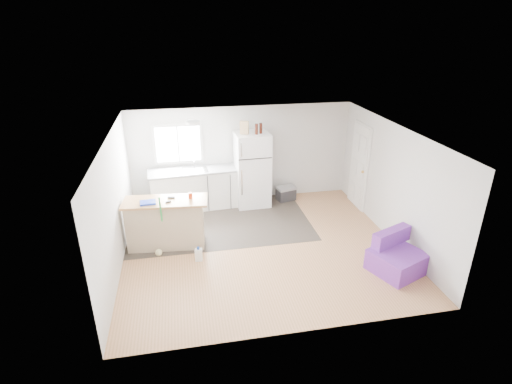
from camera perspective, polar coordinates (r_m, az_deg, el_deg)
room at (r=7.74m, az=0.90°, el=-0.19°), size 5.51×5.01×2.41m
vinyl_zone at (r=9.28m, az=-5.13°, el=-4.26°), size 4.05×2.50×0.00m
window at (r=9.82m, az=-11.07°, el=6.74°), size 1.18×0.06×0.98m
interior_door at (r=10.01m, az=14.50°, el=3.54°), size 0.11×0.92×2.10m
ceiling_fixture at (r=8.37m, az=-8.96°, el=9.76°), size 0.30×0.30×0.07m
kitchen_cabinets at (r=9.86m, az=-8.56°, el=0.52°), size 2.26×0.86×1.28m
peninsula at (r=8.29m, az=-12.76°, el=-4.35°), size 1.71×0.78×1.02m
refrigerator at (r=9.79m, az=-0.54°, el=3.23°), size 0.83×0.79×1.83m
cooler at (r=10.30m, az=4.30°, el=-0.17°), size 0.54×0.43×0.36m
purple_seat at (r=7.90m, az=19.38°, el=-8.83°), size 1.10×1.10×0.71m
cleaner_jug at (r=7.86m, az=-8.20°, el=-8.84°), size 0.15×0.11×0.30m
mop at (r=8.15m, az=-13.59°, el=-7.23°), size 0.20×0.36×1.27m
red_cup at (r=8.05m, az=-9.36°, el=-0.48°), size 0.09×0.09×0.12m
blue_tray at (r=8.02m, az=-15.19°, el=-1.46°), size 0.32×0.25×0.04m
tool_a at (r=8.14m, az=-12.02°, el=-0.76°), size 0.15×0.08×0.03m
tool_b at (r=7.97m, az=-12.44°, el=-1.38°), size 0.11×0.07×0.03m
cardboard_box at (r=9.42m, az=-1.69°, el=9.18°), size 0.22×0.16×0.30m
bottle_left at (r=9.39m, az=0.05°, el=8.98°), size 0.09×0.09×0.25m
bottle_right at (r=9.47m, az=0.68°, el=9.11°), size 0.09×0.09×0.25m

